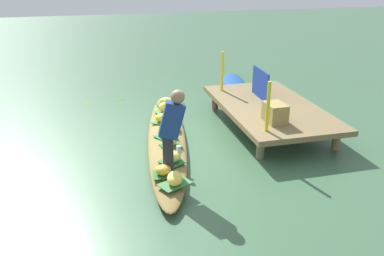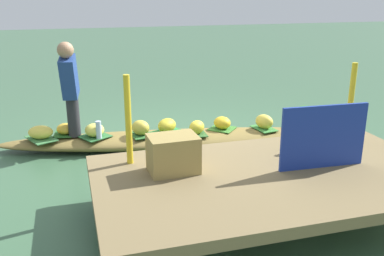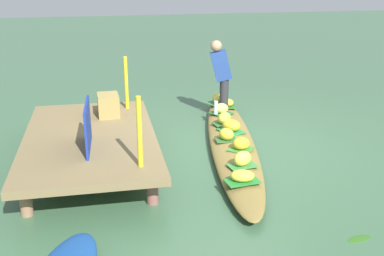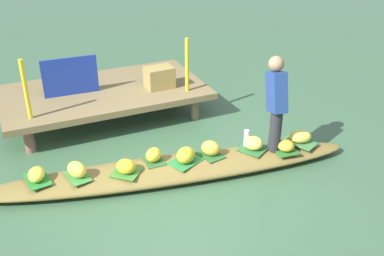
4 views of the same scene
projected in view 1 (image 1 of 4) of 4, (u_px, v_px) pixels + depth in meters
canal_water at (167, 143)px, 7.52m from camera, size 40.00×40.00×0.00m
dock_platform at (269, 108)px, 8.11m from camera, size 3.20×1.80×0.46m
vendor_boat at (167, 138)px, 7.48m from camera, size 4.92×1.50×0.20m
moored_boat at (234, 83)px, 10.89m from camera, size 2.03×1.04×0.18m
leaf_mat_0 at (172, 129)px, 7.63m from camera, size 0.25×0.33×0.01m
banana_bunch_0 at (172, 124)px, 7.59m from camera, size 0.29×0.29×0.18m
leaf_mat_1 at (164, 111)px, 8.50m from camera, size 0.30×0.41×0.01m
banana_bunch_1 at (164, 107)px, 8.46m from camera, size 0.29×0.32×0.20m
leaf_mat_2 at (166, 137)px, 7.26m from camera, size 0.50×0.43×0.01m
banana_bunch_2 at (166, 133)px, 7.22m from camera, size 0.36×0.37×0.19m
leaf_mat_3 at (175, 184)px, 5.75m from camera, size 0.44×0.52×0.01m
banana_bunch_3 at (175, 178)px, 5.72m from camera, size 0.36×0.29×0.17m
leaf_mat_4 at (171, 146)px, 6.93m from camera, size 0.32×0.39×0.01m
banana_bunch_4 at (171, 140)px, 6.90m from camera, size 0.32×0.32×0.20m
leaf_mat_5 at (172, 162)px, 6.38m from camera, size 0.46×0.46×0.01m
banana_bunch_5 at (172, 157)px, 6.35m from camera, size 0.35×0.35×0.18m
leaf_mat_6 at (162, 122)px, 7.96m from camera, size 0.45×0.45×0.01m
banana_bunch_6 at (162, 118)px, 7.93m from camera, size 0.30×0.32×0.17m
leaf_mat_7 at (163, 174)px, 6.00m from camera, size 0.33×0.34×0.01m
banana_bunch_7 at (163, 170)px, 5.97m from camera, size 0.30×0.30×0.15m
leaf_mat_8 at (167, 104)px, 8.94m from camera, size 0.31×0.44×0.01m
banana_bunch_8 at (167, 101)px, 8.91m from camera, size 0.26×0.33×0.15m
vendor_person at (172, 126)px, 5.87m from camera, size 0.25×0.43×1.25m
water_bottle at (179, 153)px, 6.40m from camera, size 0.07×0.07×0.24m
market_banner at (260, 84)px, 8.42m from camera, size 0.84×0.06×0.60m
railing_post_west at (222, 71)px, 8.86m from camera, size 0.06×0.06×0.86m
railing_post_east at (268, 107)px, 6.71m from camera, size 0.06×0.06×0.86m
produce_crate at (275, 113)px, 7.19m from camera, size 0.45×0.34×0.34m
drifting_plant_0 at (120, 100)px, 9.85m from camera, size 0.18×0.31×0.01m
drifting_plant_1 at (88, 103)px, 9.63m from camera, size 0.28×0.28×0.01m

